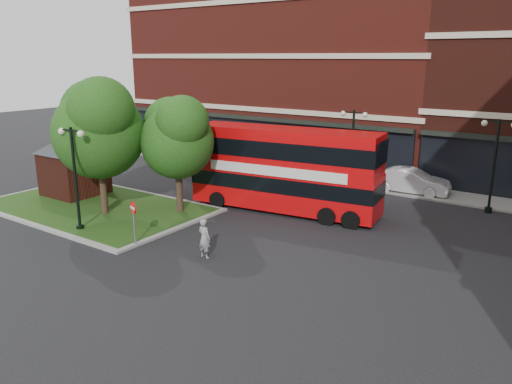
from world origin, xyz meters
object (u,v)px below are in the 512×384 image
Objects in this scene: bus at (284,164)px; car_silver at (314,174)px; woman at (204,238)px; car_white at (410,181)px.

bus is 2.51× the size of car_silver.
woman is (0.73, -7.45, -1.73)m from bus.
bus is 6.20× the size of woman.
bus is at bearing -160.31° from car_silver.
car_white is (4.48, 7.43, -1.81)m from bus.
car_silver is 6.00m from car_white.
bus is 7.68m from woman.
car_silver is at bearing 99.60° from car_white.
bus reaches higher than woman.
woman is 0.40× the size of car_silver.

